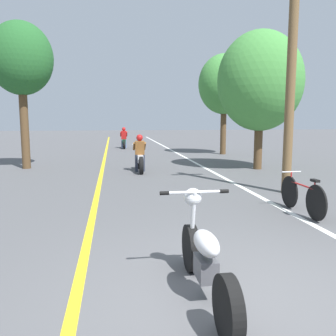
{
  "coord_description": "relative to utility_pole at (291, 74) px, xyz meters",
  "views": [
    {
      "loc": [
        -1.25,
        -3.52,
        1.95
      ],
      "look_at": [
        -0.09,
        4.04,
        0.9
      ],
      "focal_mm": 38.0,
      "sensor_mm": 36.0,
      "label": 1
    }
  ],
  "objects": [
    {
      "name": "lane_stripe_edge",
      "position": [
        -0.89,
        6.82,
        -3.1
      ],
      "size": [
        0.14,
        48.0,
        0.01
      ],
      "primitive_type": "cube",
      "color": "white",
      "rests_on": "ground"
    },
    {
      "name": "motorcycle_foreground",
      "position": [
        -3.57,
        -5.11,
        -2.66
      ],
      "size": [
        0.85,
        2.11,
        1.11
      ],
      "color": "black",
      "rests_on": "ground"
    },
    {
      "name": "motorcycle_rider_lead",
      "position": [
        -3.56,
        4.53,
        -2.58
      ],
      "size": [
        0.5,
        1.99,
        1.39
      ],
      "color": "black",
      "rests_on": "ground"
    },
    {
      "name": "bicycle_parked",
      "position": [
        -0.69,
        -2.04,
        -2.73
      ],
      "size": [
        0.44,
        1.76,
        0.82
      ],
      "color": "black",
      "rests_on": "ground"
    },
    {
      "name": "motorcycle_rider_far",
      "position": [
        -3.82,
        15.44,
        -2.57
      ],
      "size": [
        0.5,
        1.96,
        1.42
      ],
      "color": "black",
      "rests_on": "ground"
    },
    {
      "name": "roadside_tree_right_far",
      "position": [
        1.55,
        10.48,
        0.72
      ],
      "size": [
        2.84,
        2.56,
        5.5
      ],
      "color": "#513A23",
      "rests_on": "ground"
    },
    {
      "name": "lane_stripe_center",
      "position": [
        -4.99,
        6.82,
        -3.1
      ],
      "size": [
        0.14,
        48.0,
        0.01
      ],
      "primitive_type": "cube",
      "color": "yellow",
      "rests_on": "ground"
    },
    {
      "name": "roadside_tree_right_near",
      "position": [
        1.08,
        4.47,
        0.28
      ],
      "size": [
        3.31,
        2.98,
        5.3
      ],
      "color": "#513A23",
      "rests_on": "ground"
    },
    {
      "name": "ground_plane",
      "position": [
        -3.29,
        -5.22,
        -3.11
      ],
      "size": [
        120.0,
        120.0,
        0.0
      ],
      "primitive_type": "plane",
      "color": "#515154"
    },
    {
      "name": "roadside_tree_left",
      "position": [
        -7.98,
        6.01,
        1.1
      ],
      "size": [
        2.43,
        2.19,
        5.66
      ],
      "color": "#513A23",
      "rests_on": "ground"
    },
    {
      "name": "utility_pole",
      "position": [
        0.0,
        0.0,
        0.0
      ],
      "size": [
        1.1,
        0.24,
        6.04
      ],
      "color": "brown",
      "rests_on": "ground"
    }
  ]
}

